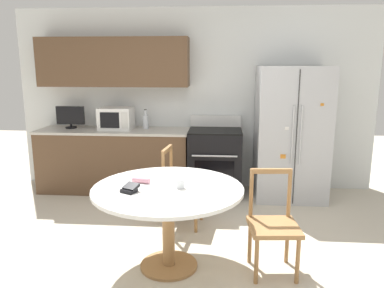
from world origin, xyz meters
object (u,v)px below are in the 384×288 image
countertop_tv (70,116)px  wallet (130,189)px  oven_range (215,161)px  dining_chair_far (181,188)px  counter_bottle (146,121)px  refrigerator (291,133)px  microwave (116,118)px  dining_chair_right (273,225)px  candle_glass (180,184)px

countertop_tv → wallet: bearing=-58.0°
oven_range → dining_chair_far: size_ratio=1.20×
counter_bottle → refrigerator: bearing=-5.4°
microwave → wallet: microwave is taller
microwave → wallet: size_ratio=2.75×
wallet → dining_chair_right: bearing=7.1°
dining_chair_far → wallet: 1.17m
oven_range → dining_chair_right: oven_range is taller
microwave → candle_glass: bearing=-61.5°
oven_range → candle_glass: oven_range is taller
countertop_tv → candle_glass: (1.83, -2.14, -0.28)m
countertop_tv → dining_chair_right: size_ratio=0.45×
counter_bottle → wallet: bearing=-81.9°
counter_bottle → dining_chair_right: counter_bottle is taller
dining_chair_far → microwave: bearing=-131.2°
oven_range → countertop_tv: bearing=177.7°
dining_chair_far → countertop_tv: bearing=-118.0°
counter_bottle → microwave: bearing=-168.9°
candle_glass → wallet: 0.43m
oven_range → refrigerator: bearing=-3.3°
oven_range → countertop_tv: countertop_tv is taller
refrigerator → countertop_tv: size_ratio=4.42×
refrigerator → candle_glass: bearing=-122.9°
counter_bottle → dining_chair_far: 1.52m
countertop_tv → wallet: 2.70m
countertop_tv → dining_chair_far: countertop_tv is taller
counter_bottle → candle_glass: bearing=-71.3°
refrigerator → countertop_tv: refrigerator is taller
counter_bottle → dining_chair_right: (1.55, -2.17, -0.57)m
counter_bottle → wallet: counter_bottle is taller
refrigerator → counter_bottle: refrigerator is taller
countertop_tv → oven_range: bearing=-2.3°
dining_chair_far → oven_range: bearing=168.9°
refrigerator → wallet: bearing=-128.5°
refrigerator → microwave: size_ratio=3.88×
dining_chair_right → dining_chair_far: bearing=-50.5°
dining_chair_far → dining_chair_right: same height
refrigerator → dining_chair_far: size_ratio=1.98×
microwave → wallet: bearing=-71.7°
countertop_tv → candle_glass: size_ratio=4.88×
microwave → dining_chair_far: (1.05, -1.17, -0.62)m
candle_glass → refrigerator: bearing=57.1°
counter_bottle → dining_chair_far: bearing=-62.6°
microwave → dining_chair_far: bearing=-47.9°
oven_range → microwave: bearing=177.9°
oven_range → wallet: size_ratio=6.44×
refrigerator → candle_glass: 2.38m
counter_bottle → candle_glass: counter_bottle is taller
microwave → oven_range: bearing=-2.1°
oven_range → counter_bottle: size_ratio=3.83×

